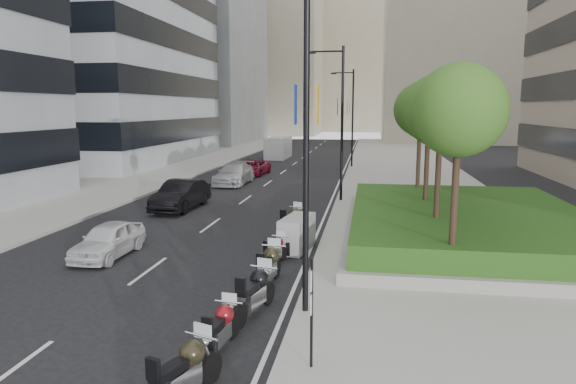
% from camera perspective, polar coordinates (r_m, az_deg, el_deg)
% --- Properties ---
extents(ground, '(160.00, 160.00, 0.00)m').
position_cam_1_polar(ground, '(14.45, -16.28, -13.51)').
color(ground, black).
rests_on(ground, ground).
extents(sidewalk_right, '(10.00, 100.00, 0.15)m').
position_cam_1_polar(sidewalk_right, '(42.46, 13.15, 1.70)').
color(sidewalk_right, '#9E9B93').
rests_on(sidewalk_right, ground).
extents(sidewalk_left, '(8.00, 100.00, 0.15)m').
position_cam_1_polar(sidewalk_left, '(45.97, -13.97, 2.23)').
color(sidewalk_left, '#9E9B93').
rests_on(sidewalk_left, ground).
extents(lane_edge, '(0.12, 100.00, 0.01)m').
position_cam_1_polar(lane_edge, '(42.41, 5.98, 1.79)').
color(lane_edge, silver).
rests_on(lane_edge, ground).
extents(lane_centre, '(0.12, 100.00, 0.01)m').
position_cam_1_polar(lane_centre, '(42.99, -0.96, 1.94)').
color(lane_centre, silver).
rests_on(lane_centre, ground).
extents(building_grey_far, '(22.00, 26.00, 30.00)m').
position_cam_1_polar(building_grey_far, '(87.78, -11.36, 15.33)').
color(building_grey_far, gray).
rests_on(building_grey_far, ground).
extents(building_cream_right, '(28.00, 24.00, 36.00)m').
position_cam_1_polar(building_cream_right, '(94.22, 19.60, 16.40)').
color(building_cream_right, '#B7AD93').
rests_on(building_cream_right, ground).
extents(building_cream_left, '(26.00, 24.00, 34.00)m').
position_cam_1_polar(building_cream_left, '(115.09, -3.12, 15.02)').
color(building_cream_left, '#B7AD93').
rests_on(building_cream_left, ground).
extents(building_cream_centre, '(30.00, 24.00, 38.00)m').
position_cam_1_polar(building_cream_centre, '(132.73, 7.55, 15.06)').
color(building_cream_centre, '#B7AD93').
rests_on(building_cream_centre, ground).
extents(planter, '(10.00, 14.00, 0.40)m').
position_cam_1_polar(planter, '(22.96, 19.13, -4.22)').
color(planter, gray).
rests_on(planter, sidewalk_right).
extents(hedge, '(9.40, 13.40, 0.80)m').
position_cam_1_polar(hedge, '(22.83, 19.21, -2.75)').
color(hedge, '#194012').
rests_on(hedge, planter).
extents(tree_0, '(2.80, 2.80, 6.30)m').
position_cam_1_polar(tree_0, '(16.20, 18.49, 8.52)').
color(tree_0, '#332319').
rests_on(tree_0, planter).
extents(tree_1, '(2.80, 2.80, 6.30)m').
position_cam_1_polar(tree_1, '(20.16, 16.65, 8.67)').
color(tree_1, '#332319').
rests_on(tree_1, planter).
extents(tree_2, '(2.80, 2.80, 6.30)m').
position_cam_1_polar(tree_2, '(24.13, 15.41, 8.76)').
color(tree_2, '#332319').
rests_on(tree_2, planter).
extents(tree_3, '(2.80, 2.80, 6.30)m').
position_cam_1_polar(tree_3, '(28.11, 14.52, 8.83)').
color(tree_3, '#332319').
rests_on(tree_3, planter).
extents(lamp_post_0, '(2.34, 0.45, 9.00)m').
position_cam_1_polar(lamp_post_0, '(13.12, 1.36, 7.34)').
color(lamp_post_0, black).
rests_on(lamp_post_0, ground).
extents(lamp_post_1, '(2.34, 0.45, 9.00)m').
position_cam_1_polar(lamp_post_1, '(30.04, 5.74, 8.40)').
color(lamp_post_1, black).
rests_on(lamp_post_1, ground).
extents(lamp_post_2, '(2.34, 0.45, 9.00)m').
position_cam_1_polar(lamp_post_2, '(48.02, 7.01, 8.70)').
color(lamp_post_2, black).
rests_on(lamp_post_2, ground).
extents(parking_sign, '(0.06, 0.32, 2.50)m').
position_cam_1_polar(parking_sign, '(10.84, 2.64, -12.69)').
color(parking_sign, black).
rests_on(parking_sign, ground).
extents(motorcycle_0, '(1.02, 2.21, 1.15)m').
position_cam_1_polar(motorcycle_0, '(10.39, -11.47, -19.02)').
color(motorcycle_0, black).
rests_on(motorcycle_0, ground).
extents(motorcycle_1, '(0.69, 2.06, 1.03)m').
position_cam_1_polar(motorcycle_1, '(12.20, -7.47, -14.80)').
color(motorcycle_1, black).
rests_on(motorcycle_1, ground).
extents(motorcycle_2, '(0.87, 2.37, 1.20)m').
position_cam_1_polar(motorcycle_2, '(14.03, -3.66, -11.04)').
color(motorcycle_2, black).
rests_on(motorcycle_2, ground).
extents(motorcycle_3, '(0.79, 2.38, 1.18)m').
position_cam_1_polar(motorcycle_3, '(16.17, -2.13, -8.27)').
color(motorcycle_3, black).
rests_on(motorcycle_3, ground).
extents(motorcycle_4, '(0.75, 1.94, 0.98)m').
position_cam_1_polar(motorcycle_4, '(18.21, -1.44, -6.60)').
color(motorcycle_4, black).
rests_on(motorcycle_4, ground).
extents(motorcycle_5, '(1.25, 2.34, 1.35)m').
position_cam_1_polar(motorcycle_5, '(20.07, 1.00, -4.65)').
color(motorcycle_5, black).
rests_on(motorcycle_5, ground).
extents(motorcycle_6, '(0.99, 2.25, 1.16)m').
position_cam_1_polar(motorcycle_6, '(22.60, 0.42, -3.20)').
color(motorcycle_6, black).
rests_on(motorcycle_6, ground).
extents(car_a, '(1.58, 3.82, 1.29)m').
position_cam_1_polar(car_a, '(20.42, -19.34, -5.02)').
color(car_a, silver).
rests_on(car_a, ground).
extents(car_b, '(1.95, 4.95, 1.60)m').
position_cam_1_polar(car_b, '(28.77, -11.81, -0.32)').
color(car_b, black).
rests_on(car_b, ground).
extents(car_c, '(2.22, 5.30, 1.53)m').
position_cam_1_polar(car_c, '(37.73, -6.01, 2.02)').
color(car_c, '#ADADAF').
rests_on(car_c, ground).
extents(car_d, '(2.51, 4.78, 1.28)m').
position_cam_1_polar(car_d, '(42.81, -3.97, 2.75)').
color(car_d, maroon).
rests_on(car_d, ground).
extents(delivery_van, '(2.25, 5.62, 2.34)m').
position_cam_1_polar(delivery_van, '(57.00, -1.12, 4.85)').
color(delivery_van, silver).
rests_on(delivery_van, ground).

